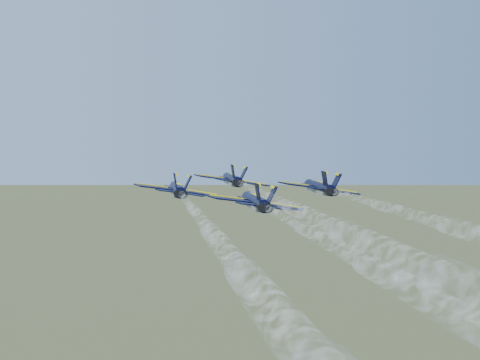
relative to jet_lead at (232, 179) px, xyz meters
name	(u,v)px	position (x,y,z in m)	size (l,w,h in m)	color
jet_lead	(232,179)	(0.00, 0.00, 0.00)	(11.13, 15.02, 3.49)	black
jet_left	(177,189)	(-11.32, -8.96, 0.00)	(11.13, 15.02, 3.49)	black
jet_right	(319,187)	(7.13, -13.88, 0.00)	(11.13, 15.02, 3.49)	black
jet_slot	(255,201)	(-6.59, -23.81, 0.00)	(11.13, 15.02, 3.49)	black
smoke_trail_lead	(370,287)	(-15.95, -63.18, 0.03)	(22.93, 84.54, 2.60)	white
smoke_trail_left	(261,358)	(-27.27, -72.14, 0.03)	(22.93, 84.54, 2.60)	white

